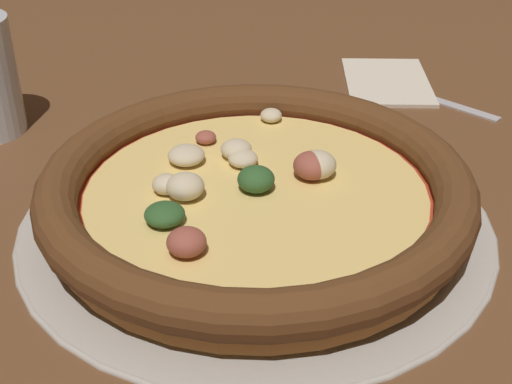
% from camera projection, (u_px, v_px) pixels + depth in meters
% --- Properties ---
extents(ground_plane, '(3.00, 3.00, 0.00)m').
position_uv_depth(ground_plane, '(256.00, 221.00, 0.56)').
color(ground_plane, brown).
extents(pizza_tray, '(0.37, 0.37, 0.01)m').
position_uv_depth(pizza_tray, '(256.00, 217.00, 0.56)').
color(pizza_tray, '#B7B2A8').
rests_on(pizza_tray, ground_plane).
extents(pizza, '(0.34, 0.34, 0.04)m').
position_uv_depth(pizza, '(256.00, 190.00, 0.55)').
color(pizza, '#A86B33').
rests_on(pizza, pizza_tray).
extents(napkin, '(0.14, 0.10, 0.01)m').
position_uv_depth(napkin, '(387.00, 80.00, 0.80)').
color(napkin, beige).
rests_on(napkin, ground_plane).
extents(fork, '(0.13, 0.12, 0.00)m').
position_uv_depth(fork, '(420.00, 94.00, 0.77)').
color(fork, '#B7B7BC').
rests_on(fork, ground_plane).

